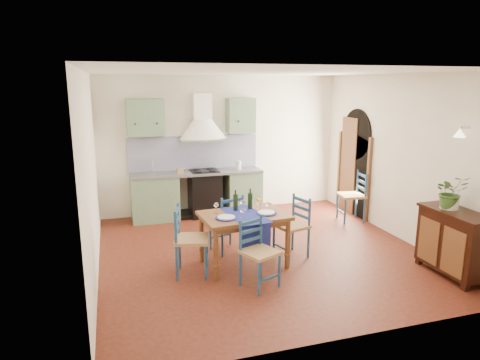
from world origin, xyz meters
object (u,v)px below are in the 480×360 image
object	(u,v)px
chair_near	(258,252)
potted_plant	(451,192)
dining_table	(244,220)
sideboard	(454,241)

from	to	relation	value
chair_near	potted_plant	distance (m)	2.80
chair_near	potted_plant	size ratio (longest dim) A/B	1.92
dining_table	sideboard	size ratio (longest dim) A/B	1.23
dining_table	chair_near	bearing A→B (deg)	-92.01
dining_table	potted_plant	distance (m)	2.90
dining_table	sideboard	distance (m)	2.94
chair_near	potted_plant	bearing A→B (deg)	-7.34
dining_table	chair_near	world-z (taller)	dining_table
potted_plant	dining_table	bearing A→B (deg)	158.75
chair_near	potted_plant	xyz separation A→B (m)	(2.69, -0.35, 0.70)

